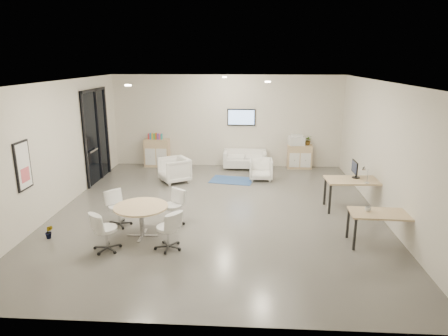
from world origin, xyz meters
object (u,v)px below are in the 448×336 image
desk_front (383,216)px  round_table (141,210)px  sideboard_left (157,153)px  armchair_right (261,168)px  loveseat (245,160)px  sideboard_right (299,157)px  armchair_left (174,169)px  desk_rear (357,183)px

desk_front → round_table: (-5.03, 0.08, -0.01)m
sideboard_left → round_table: sideboard_left is taller
round_table → armchair_right: bearing=58.6°
desk_front → armchair_right: bearing=120.1°
loveseat → round_table: bearing=-110.1°
sideboard_right → armchair_left: bearing=-155.4°
armchair_right → round_table: size_ratio=0.64×
desk_rear → round_table: desk_rear is taller
sideboard_right → armchair_right: 2.01m
sideboard_right → loveseat: sideboard_right is taller
loveseat → armchair_left: 2.78m
loveseat → round_table: (-2.16, -5.72, 0.31)m
armchair_left → round_table: bearing=-32.6°
loveseat → sideboard_left: bearing=178.4°
desk_rear → round_table: (-5.00, -1.90, -0.10)m
sideboard_right → desk_front: sideboard_right is taller
loveseat → armchair_right: armchair_right is taller
round_table → sideboard_left: bearing=99.5°
loveseat → desk_rear: size_ratio=0.94×
desk_rear → desk_front: 1.98m
armchair_left → armchair_right: armchair_left is taller
desk_rear → armchair_right: bearing=130.5°
armchair_left → sideboard_right: bearing=81.7°
armchair_right → desk_rear: 3.43m
loveseat → desk_front: (2.87, -5.80, 0.33)m
armchair_left → desk_rear: bearing=34.4°
armchair_left → sideboard_left: bearing=174.4°
sideboard_left → desk_front: 8.43m
sideboard_left → desk_front: sideboard_left is taller
sideboard_right → sideboard_left: bearing=-179.7°
desk_rear → sideboard_right: bearing=100.9°
sideboard_right → desk_front: (0.97, -5.94, 0.21)m
loveseat → sideboard_right: bearing=5.0°
sideboard_left → round_table: bearing=-80.5°
sideboard_right → loveseat: (-1.90, -0.15, -0.11)m
armchair_left → desk_front: (5.05, -4.08, 0.21)m
sideboard_right → desk_front: size_ratio=0.61×
loveseat → armchair_right: size_ratio=2.02×
round_table → desk_front: bearing=-0.9°
sideboard_right → desk_rear: bearing=-76.6°
sideboard_left → loveseat: (3.13, -0.12, -0.19)m
desk_front → round_table: round_table is taller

